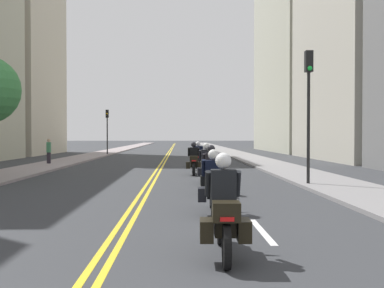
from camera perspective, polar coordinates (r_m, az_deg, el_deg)
ground_plane at (r=48.86m, az=-3.03°, el=-1.22°), size 264.00×264.00×0.00m
sidewalk_left at (r=49.55m, az=-11.31°, el=-1.13°), size 2.90×144.00×0.12m
sidewalk_right at (r=49.20m, az=5.31°, el=-1.13°), size 2.90×144.00×0.12m
centreline_yellow_inner at (r=48.86m, az=-3.17°, el=-1.21°), size 0.12×132.00×0.01m
centreline_yellow_outer at (r=48.86m, az=-2.89°, el=-1.21°), size 0.12×132.00×0.01m
lane_dashes_white at (r=29.92m, az=1.54°, el=-2.63°), size 0.14×56.40×0.01m
building_right_1 at (r=39.53m, az=22.03°, el=11.00°), size 8.80×15.58×17.62m
building_left_2 at (r=51.82m, az=-21.59°, el=15.66°), size 6.92×12.76×30.12m
building_right_2 at (r=58.56m, az=13.45°, el=13.50°), size 7.31×21.37×29.17m
motorcycle_0 at (r=7.05m, az=4.12°, el=-9.11°), size 0.77×2.12×1.66m
motorcycle_1 at (r=10.97m, az=2.77°, el=-5.63°), size 0.78×2.15×1.59m
motorcycle_2 at (r=14.55m, az=2.53°, el=-3.95°), size 0.76×2.10×1.63m
motorcycle_3 at (r=17.68m, az=1.87°, el=-3.03°), size 0.77×2.18×1.65m
motorcycle_4 at (r=21.77m, az=0.22°, el=-2.30°), size 0.77×2.10×1.63m
motorcycle_5 at (r=25.13m, az=0.81°, el=-1.86°), size 0.78×2.23×1.61m
traffic_light_near at (r=17.38m, az=14.85°, el=6.26°), size 0.28×0.38×5.15m
traffic_light_far at (r=45.19m, az=-10.91°, el=2.59°), size 0.28×0.38×4.57m
pedestrian_1 at (r=30.49m, az=-18.04°, el=-0.93°), size 0.24×0.37×1.75m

